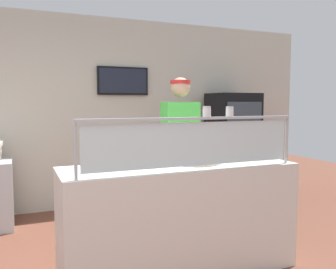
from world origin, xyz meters
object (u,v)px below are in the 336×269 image
object	(u,v)px
pizza_server	(197,159)
drink_fridge	(233,146)
pizza_tray	(196,161)
parmesan_shaker	(207,112)
worker_figure	(181,148)
pepper_flake_shaker	(230,112)

from	to	relation	value
pizza_server	drink_fridge	world-z (taller)	drink_fridge
pizza_tray	parmesan_shaker	bearing A→B (deg)	-102.46
pizza_tray	pizza_server	size ratio (longest dim) A/B	1.59
parmesan_shaker	drink_fridge	bearing A→B (deg)	52.45
pizza_tray	drink_fridge	distance (m)	2.45
pizza_tray	pizza_server	distance (m)	0.03
pizza_server	worker_figure	world-z (taller)	worker_figure
pizza_tray	parmesan_shaker	distance (m)	0.55
pepper_flake_shaker	worker_figure	xyz separation A→B (m)	(-0.00, 0.95, -0.41)
pizza_tray	drink_fridge	xyz separation A→B (m)	(1.60, 1.85, -0.15)
worker_figure	drink_fridge	world-z (taller)	worker_figure
pizza_tray	pepper_flake_shaker	size ratio (longest dim) A/B	5.33
pepper_flake_shaker	worker_figure	world-z (taller)	worker_figure
worker_figure	parmesan_shaker	bearing A→B (deg)	-102.63
parmesan_shaker	worker_figure	bearing A→B (deg)	77.37
worker_figure	pepper_flake_shaker	bearing A→B (deg)	-89.91
parmesan_shaker	drink_fridge	xyz separation A→B (m)	(1.67, 2.17, -0.60)
pepper_flake_shaker	worker_figure	size ratio (longest dim) A/B	0.05
parmesan_shaker	worker_figure	xyz separation A→B (m)	(0.21, 0.95, -0.41)
pizza_server	worker_figure	xyz separation A→B (m)	(0.14, 0.66, 0.02)
pizza_server	worker_figure	bearing A→B (deg)	65.53
parmesan_shaker	drink_fridge	size ratio (longest dim) A/B	0.05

